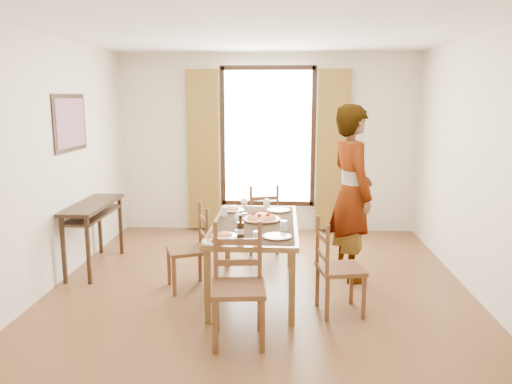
# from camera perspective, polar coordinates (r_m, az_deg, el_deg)

# --- Properties ---
(ground) EXTENTS (5.00, 5.00, 0.00)m
(ground) POSITION_cam_1_polar(r_m,az_deg,el_deg) (5.50, 0.40, -11.04)
(ground) COLOR #54301A
(ground) RESTS_ON ground
(room_shell) EXTENTS (4.60, 5.10, 2.74)m
(room_shell) POSITION_cam_1_polar(r_m,az_deg,el_deg) (5.26, 0.44, 5.31)
(room_shell) COLOR beige
(room_shell) RESTS_ON ground
(console_table) EXTENTS (0.38, 1.20, 0.80)m
(console_table) POSITION_cam_1_polar(r_m,az_deg,el_deg) (6.29, -18.12, -2.25)
(console_table) COLOR black
(console_table) RESTS_ON ground
(dining_table) EXTENTS (0.88, 1.71, 0.76)m
(dining_table) POSITION_cam_1_polar(r_m,az_deg,el_deg) (5.24, -0.14, -4.24)
(dining_table) COLOR brown
(dining_table) RESTS_ON ground
(chair_west) EXTENTS (0.52, 0.52, 0.91)m
(chair_west) POSITION_cam_1_polar(r_m,az_deg,el_deg) (5.44, -7.51, -6.62)
(chair_west) COLOR brown
(chair_west) RESTS_ON ground
(chair_north) EXTENTS (0.50, 0.50, 0.93)m
(chair_north) POSITION_cam_1_polar(r_m,az_deg,el_deg) (6.65, 0.67, -3.26)
(chair_north) COLOR brown
(chair_north) RESTS_ON ground
(chair_south) EXTENTS (0.49, 0.49, 1.00)m
(chair_south) POSITION_cam_1_polar(r_m,az_deg,el_deg) (4.27, -2.04, -10.91)
(chair_south) COLOR brown
(chair_south) RESTS_ON ground
(chair_east) EXTENTS (0.48, 0.48, 0.92)m
(chair_east) POSITION_cam_1_polar(r_m,az_deg,el_deg) (4.86, 9.25, -8.78)
(chair_east) COLOR brown
(chair_east) RESTS_ON ground
(man) EXTENTS (0.98, 0.88, 1.97)m
(man) POSITION_cam_1_polar(r_m,az_deg,el_deg) (5.68, 10.85, -0.13)
(man) COLOR gray
(man) RESTS_ON ground
(plate_sw) EXTENTS (0.27, 0.27, 0.05)m
(plate_sw) POSITION_cam_1_polar(r_m,az_deg,el_deg) (4.68, -3.64, -4.87)
(plate_sw) COLOR silver
(plate_sw) RESTS_ON dining_table
(plate_se) EXTENTS (0.27, 0.27, 0.05)m
(plate_se) POSITION_cam_1_polar(r_m,az_deg,el_deg) (4.67, 2.42, -4.91)
(plate_se) COLOR silver
(plate_se) RESTS_ON dining_table
(plate_nw) EXTENTS (0.27, 0.27, 0.05)m
(plate_nw) POSITION_cam_1_polar(r_m,az_deg,el_deg) (5.74, -2.66, -1.92)
(plate_nw) COLOR silver
(plate_nw) RESTS_ON dining_table
(plate_ne) EXTENTS (0.27, 0.27, 0.05)m
(plate_ne) POSITION_cam_1_polar(r_m,az_deg,el_deg) (5.73, 2.59, -1.93)
(plate_ne) COLOR silver
(plate_ne) RESTS_ON dining_table
(pasta_platter) EXTENTS (0.40, 0.40, 0.10)m
(pasta_platter) POSITION_cam_1_polar(r_m,az_deg,el_deg) (5.28, 0.64, -2.77)
(pasta_platter) COLOR red
(pasta_platter) RESTS_ON dining_table
(caprese_plate) EXTENTS (0.20, 0.20, 0.04)m
(caprese_plate) POSITION_cam_1_polar(r_m,az_deg,el_deg) (4.51, -4.96, -5.57)
(caprese_plate) COLOR silver
(caprese_plate) RESTS_ON dining_table
(wine_glass_a) EXTENTS (0.08, 0.08, 0.18)m
(wine_glass_a) POSITION_cam_1_polar(r_m,az_deg,el_deg) (4.88, -2.05, -3.42)
(wine_glass_a) COLOR white
(wine_glass_a) RESTS_ON dining_table
(wine_glass_b) EXTENTS (0.08, 0.08, 0.18)m
(wine_glass_b) POSITION_cam_1_polar(r_m,az_deg,el_deg) (5.56, 1.22, -1.64)
(wine_glass_b) COLOR white
(wine_glass_b) RESTS_ON dining_table
(wine_glass_c) EXTENTS (0.08, 0.08, 0.18)m
(wine_glass_c) POSITION_cam_1_polar(r_m,az_deg,el_deg) (5.58, -1.35, -1.58)
(wine_glass_c) COLOR white
(wine_glass_c) RESTS_ON dining_table
(tumbler_a) EXTENTS (0.07, 0.07, 0.10)m
(tumbler_a) POSITION_cam_1_polar(r_m,az_deg,el_deg) (4.91, 3.19, -3.85)
(tumbler_a) COLOR silver
(tumbler_a) RESTS_ON dining_table
(tumbler_b) EXTENTS (0.07, 0.07, 0.10)m
(tumbler_b) POSITION_cam_1_polar(r_m,az_deg,el_deg) (5.49, -3.66, -2.27)
(tumbler_b) COLOR silver
(tumbler_b) RESTS_ON dining_table
(tumbler_c) EXTENTS (0.07, 0.07, 0.10)m
(tumbler_c) POSITION_cam_1_polar(r_m,az_deg,el_deg) (4.52, 0.11, -5.12)
(tumbler_c) COLOR silver
(tumbler_c) RESTS_ON dining_table
(wine_bottle) EXTENTS (0.07, 0.07, 0.25)m
(wine_bottle) POSITION_cam_1_polar(r_m,az_deg,el_deg) (4.51, -1.79, -4.17)
(wine_bottle) COLOR black
(wine_bottle) RESTS_ON dining_table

